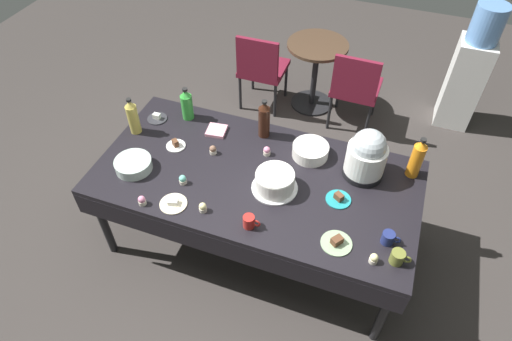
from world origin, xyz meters
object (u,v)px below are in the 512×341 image
Objects in this scene: cupcake_rose at (374,259)px; maroon_chair_right at (356,86)px; dessert_plate_cream at (173,203)px; soda_bottle_cola at (264,120)px; potluck_table at (256,182)px; round_cafe_table at (316,64)px; slow_cooker at (367,155)px; coffee_mug_red at (249,222)px; frosted_layer_cake at (275,181)px; water_cooler at (469,71)px; ceramic_snack_bowl at (310,151)px; dessert_plate_charcoal at (157,118)px; dessert_plate_white at (176,145)px; cupcake_vanilla at (203,207)px; glass_salad_bowl at (133,165)px; cupcake_lemon at (267,151)px; soda_bottle_orange_juice at (417,158)px; soda_bottle_lime_soda at (187,104)px; dessert_plate_sage at (337,242)px; maroon_chair_left at (261,66)px; cupcake_cocoa at (183,180)px; dessert_plate_teal at (338,198)px; cupcake_berry at (213,150)px; soda_bottle_ginger_ale at (133,117)px; coffee_mug_olive at (398,257)px; coffee_mug_navy at (388,238)px.

cupcake_rose is 2.13m from maroon_chair_right.
dessert_plate_cream is 0.90m from soda_bottle_cola.
round_cafe_table is (-0.05, 1.88, -0.19)m from potluck_table.
slow_cooker is 3.30× the size of coffee_mug_red.
frosted_layer_cake is 0.63m from slow_cooker.
water_cooler is at bearing 54.89° from dessert_plate_cream.
ceramic_snack_bowl is 1.67× the size of dessert_plate_charcoal.
cupcake_vanilla reaches higher than dessert_plate_white.
glass_salad_bowl is 0.93m from cupcake_lemon.
dessert_plate_white is at bearing 173.36° from potluck_table.
soda_bottle_orange_juice is 1.70m from soda_bottle_lime_soda.
dessert_plate_sage is 0.22× the size of maroon_chair_left.
cupcake_lemon reaches higher than dessert_plate_sage.
ceramic_snack_bowl is at bearing 14.53° from dessert_plate_white.
soda_bottle_cola is (-0.76, 0.15, -0.03)m from slow_cooker.
maroon_chair_left is 0.95m from maroon_chair_right.
slow_cooker reaches higher than soda_bottle_orange_juice.
maroon_chair_left is (-0.55, 1.65, -0.20)m from potluck_table.
ceramic_snack_bowl is 2.10m from water_cooler.
cupcake_lemon is 1.07m from cupcake_rose.
dessert_plate_cream is at bearing -98.93° from round_cafe_table.
cupcake_cocoa is at bearing -156.80° from soda_bottle_orange_juice.
potluck_table is 32.59× the size of cupcake_lemon.
round_cafe_table is at bearing 102.37° from ceramic_snack_bowl.
glass_salad_bowl is at bearing -98.03° from maroon_chair_left.
dessert_plate_sage is 0.35m from dessert_plate_teal.
dessert_plate_teal is at bearing -71.77° from round_cafe_table.
potluck_table is at bearing 154.78° from cupcake_rose.
round_cafe_table is at bearing -170.75° from water_cooler.
ceramic_snack_bowl is at bearing 37.17° from cupcake_cocoa.
round_cafe_table is at bearing 93.96° from coffee_mug_red.
cupcake_berry is (0.45, 0.33, -0.01)m from glass_salad_bowl.
cupcake_rose is 0.76m from coffee_mug_red.
dessert_plate_cream is (-0.57, -0.35, -0.06)m from frosted_layer_cake.
water_cooler is (1.26, 2.52, -0.20)m from coffee_mug_red.
coffee_mug_olive is at bearing -13.58° from soda_bottle_ginger_ale.
cupcake_vanilla is 1.20m from coffee_mug_olive.
dessert_plate_cream is at bearing -122.88° from cupcake_lemon.
soda_bottle_cola is at bearing 48.67° from cupcake_berry.
cupcake_lemon is (0.42, 0.64, 0.02)m from dessert_plate_cream.
water_cooler is (1.36, 1.89, -0.19)m from cupcake_lemon.
cupcake_rose reaches higher than dessert_plate_teal.
coffee_mug_red is at bearing -32.86° from dessert_plate_white.
dessert_plate_sage is at bearing -42.46° from cupcake_lemon.
cupcake_rose is 0.05× the size of water_cooler.
glass_salad_bowl is 3.77× the size of cupcake_berry.
cupcake_cocoa is (0.38, -0.01, -0.01)m from glass_salad_bowl.
coffee_mug_navy is at bearing 7.59° from dessert_plate_cream.
dessert_plate_teal is at bearing -136.36° from soda_bottle_orange_juice.
cupcake_vanilla is 2.97m from water_cooler.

